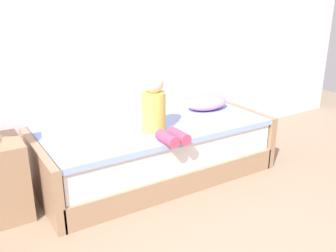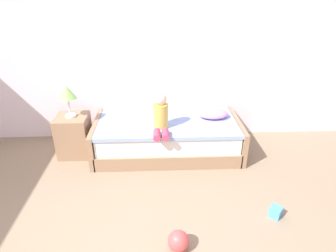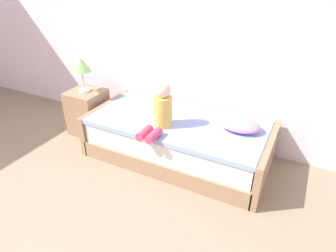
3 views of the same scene
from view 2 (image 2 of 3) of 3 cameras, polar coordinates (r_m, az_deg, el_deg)
wall_rear at (r=4.37m, az=-6.66°, el=15.61°), size 7.20×0.10×2.90m
bed at (r=4.20m, az=-0.14°, el=-2.19°), size 2.11×1.00×0.50m
nightstand at (r=4.35m, az=-18.24°, el=-1.80°), size 0.44×0.44×0.60m
table_lamp at (r=4.10m, az=-19.49°, el=6.07°), size 0.24×0.24×0.45m
child_figure at (r=3.79m, az=-1.48°, el=2.21°), size 0.20×0.51×0.50m
pillow at (r=4.23m, az=8.97°, el=2.47°), size 0.44×0.30×0.13m
toy_ball at (r=2.89m, az=2.10°, el=-21.94°), size 0.20×0.20×0.20m
toy_block at (r=3.42m, az=20.70°, el=-15.71°), size 0.16×0.16×0.12m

